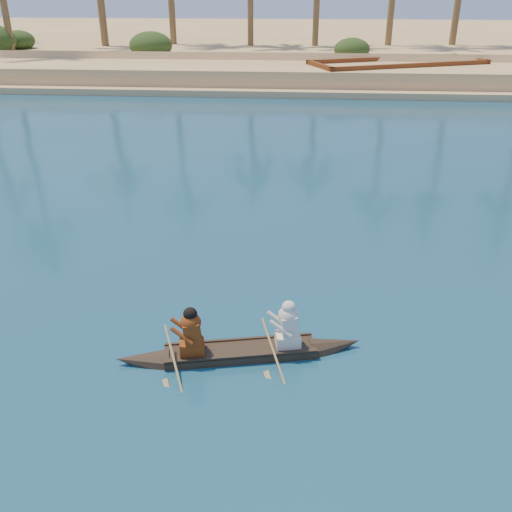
# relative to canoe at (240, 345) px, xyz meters

# --- Properties ---
(sandy_embankment) EXTENTS (150.00, 51.00, 1.50)m
(sandy_embankment) POSITION_rel_canoe_xyz_m (8.00, 49.39, 0.30)
(sandy_embankment) COLOR #DDC37C
(sandy_embankment) RESTS_ON ground
(shrub_cluster) EXTENTS (100.00, 6.00, 2.40)m
(shrub_cluster) POSITION_rel_canoe_xyz_m (8.00, 34.00, 0.97)
(shrub_cluster) COLOR #203212
(shrub_cluster) RESTS_ON ground
(canoe) EXTENTS (4.37, 1.47, 1.20)m
(canoe) POSITION_rel_canoe_xyz_m (0.00, 0.00, 0.00)
(canoe) COLOR #32251B
(canoe) RESTS_ON ground
(barge_mid) EXTENTS (11.49, 7.60, 1.82)m
(barge_mid) POSITION_rel_canoe_xyz_m (6.80, 29.50, 0.41)
(barge_mid) COLOR brown
(barge_mid) RESTS_ON ground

